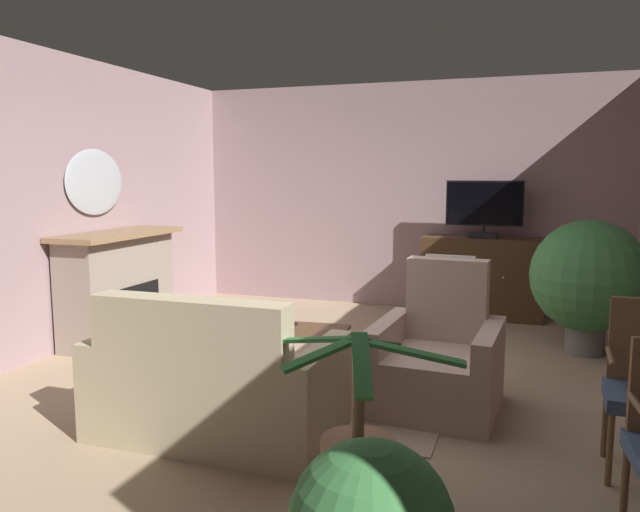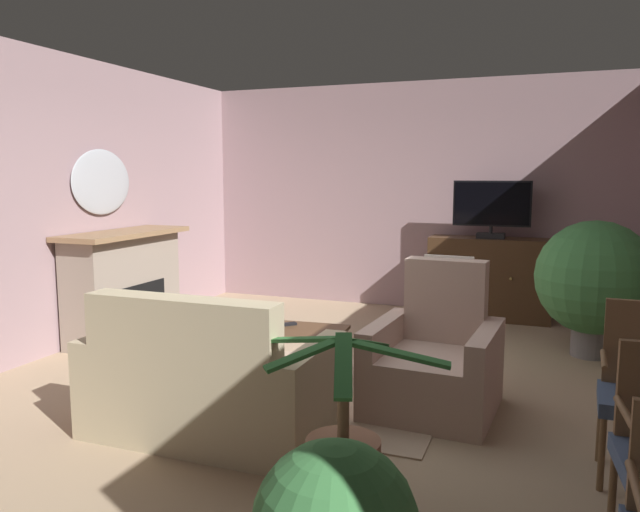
{
  "view_description": "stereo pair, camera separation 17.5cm",
  "coord_description": "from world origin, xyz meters",
  "px_view_note": "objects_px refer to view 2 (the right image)",
  "views": [
    {
      "loc": [
        1.5,
        -4.39,
        1.68
      ],
      "look_at": [
        -0.15,
        0.44,
        1.0
      ],
      "focal_mm": 34.37,
      "sensor_mm": 36.0,
      "label": 1
    },
    {
      "loc": [
        1.66,
        -4.33,
        1.68
      ],
      "look_at": [
        -0.15,
        0.44,
        1.0
      ],
      "focal_mm": 34.37,
      "sensor_mm": 36.0,
      "label": 2
    }
  ],
  "objects_px": {
    "tv_cabinet": "(489,280)",
    "potted_plant_on_hearth_side": "(594,279)",
    "cat": "(249,338)",
    "armchair_by_fireplace": "(435,364)",
    "potted_plant_small_fern_corner": "(343,465)",
    "television": "(492,208)",
    "coffee_table": "(281,334)",
    "sofa_floral": "(207,386)",
    "tv_remote": "(287,324)",
    "wall_mirror_oval": "(102,182)",
    "fireplace": "(126,287)"
  },
  "relations": [
    {
      "from": "television",
      "to": "sofa_floral",
      "type": "xyz_separation_m",
      "value": [
        -1.38,
        -3.95,
        -0.98
      ]
    },
    {
      "from": "fireplace",
      "to": "potted_plant_small_fern_corner",
      "type": "height_order",
      "value": "fireplace"
    },
    {
      "from": "coffee_table",
      "to": "potted_plant_small_fern_corner",
      "type": "distance_m",
      "value": 2.02
    },
    {
      "from": "coffee_table",
      "to": "potted_plant_on_hearth_side",
      "type": "relative_size",
      "value": 0.85
    },
    {
      "from": "wall_mirror_oval",
      "to": "tv_cabinet",
      "type": "relative_size",
      "value": 0.62
    },
    {
      "from": "potted_plant_small_fern_corner",
      "to": "cat",
      "type": "bearing_deg",
      "value": 126.42
    },
    {
      "from": "tv_remote",
      "to": "potted_plant_on_hearth_side",
      "type": "distance_m",
      "value": 2.88
    },
    {
      "from": "fireplace",
      "to": "coffee_table",
      "type": "height_order",
      "value": "fireplace"
    },
    {
      "from": "sofa_floral",
      "to": "armchair_by_fireplace",
      "type": "bearing_deg",
      "value": 37.1
    },
    {
      "from": "cat",
      "to": "tv_cabinet",
      "type": "bearing_deg",
      "value": 45.25
    },
    {
      "from": "coffee_table",
      "to": "sofa_floral",
      "type": "distance_m",
      "value": 1.15
    },
    {
      "from": "cat",
      "to": "fireplace",
      "type": "bearing_deg",
      "value": -174.61
    },
    {
      "from": "fireplace",
      "to": "sofa_floral",
      "type": "height_order",
      "value": "fireplace"
    },
    {
      "from": "wall_mirror_oval",
      "to": "coffee_table",
      "type": "distance_m",
      "value": 2.67
    },
    {
      "from": "sofa_floral",
      "to": "potted_plant_small_fern_corner",
      "type": "distance_m",
      "value": 1.24
    },
    {
      "from": "television",
      "to": "cat",
      "type": "bearing_deg",
      "value": -135.49
    },
    {
      "from": "cat",
      "to": "tv_remote",
      "type": "bearing_deg",
      "value": -43.46
    },
    {
      "from": "tv_remote",
      "to": "cat",
      "type": "bearing_deg",
      "value": -89.06
    },
    {
      "from": "coffee_table",
      "to": "sofa_floral",
      "type": "height_order",
      "value": "sofa_floral"
    },
    {
      "from": "tv_remote",
      "to": "sofa_floral",
      "type": "relative_size",
      "value": 0.11
    },
    {
      "from": "coffee_table",
      "to": "armchair_by_fireplace",
      "type": "distance_m",
      "value": 1.3
    },
    {
      "from": "fireplace",
      "to": "tv_cabinet",
      "type": "height_order",
      "value": "fireplace"
    },
    {
      "from": "television",
      "to": "armchair_by_fireplace",
      "type": "xyz_separation_m",
      "value": [
        -0.09,
        -2.97,
        -0.98
      ]
    },
    {
      "from": "fireplace",
      "to": "potted_plant_on_hearth_side",
      "type": "bearing_deg",
      "value": 12.71
    },
    {
      "from": "potted_plant_on_hearth_side",
      "to": "cat",
      "type": "bearing_deg",
      "value": -164.26
    },
    {
      "from": "tv_cabinet",
      "to": "sofa_floral",
      "type": "distance_m",
      "value": 4.24
    },
    {
      "from": "armchair_by_fireplace",
      "to": "potted_plant_small_fern_corner",
      "type": "distance_m",
      "value": 1.53
    },
    {
      "from": "fireplace",
      "to": "tv_remote",
      "type": "relative_size",
      "value": 9.13
    },
    {
      "from": "television",
      "to": "coffee_table",
      "type": "xyz_separation_m",
      "value": [
        -1.38,
        -2.8,
        -0.92
      ]
    },
    {
      "from": "fireplace",
      "to": "cat",
      "type": "distance_m",
      "value": 1.41
    },
    {
      "from": "tv_remote",
      "to": "sofa_floral",
      "type": "bearing_deg",
      "value": 43.8
    },
    {
      "from": "wall_mirror_oval",
      "to": "armchair_by_fireplace",
      "type": "bearing_deg",
      "value": -12.63
    },
    {
      "from": "cat",
      "to": "wall_mirror_oval",
      "type": "bearing_deg",
      "value": -175.46
    },
    {
      "from": "wall_mirror_oval",
      "to": "potted_plant_small_fern_corner",
      "type": "bearing_deg",
      "value": -34.36
    },
    {
      "from": "armchair_by_fireplace",
      "to": "potted_plant_on_hearth_side",
      "type": "height_order",
      "value": "potted_plant_on_hearth_side"
    },
    {
      "from": "coffee_table",
      "to": "tv_remote",
      "type": "bearing_deg",
      "value": 84.6
    },
    {
      "from": "coffee_table",
      "to": "potted_plant_small_fern_corner",
      "type": "xyz_separation_m",
      "value": [
        1.1,
        -1.69,
        -0.15
      ]
    },
    {
      "from": "potted_plant_on_hearth_side",
      "to": "potted_plant_small_fern_corner",
      "type": "bearing_deg",
      "value": -111.62
    },
    {
      "from": "television",
      "to": "tv_remote",
      "type": "bearing_deg",
      "value": -116.81
    },
    {
      "from": "fireplace",
      "to": "sofa_floral",
      "type": "bearing_deg",
      "value": -41.2
    },
    {
      "from": "cat",
      "to": "armchair_by_fireplace",
      "type": "bearing_deg",
      "value": -25.0
    },
    {
      "from": "tv_cabinet",
      "to": "potted_plant_on_hearth_side",
      "type": "relative_size",
      "value": 1.1
    },
    {
      "from": "tv_cabinet",
      "to": "wall_mirror_oval",
      "type": "bearing_deg",
      "value": -148.77
    },
    {
      "from": "armchair_by_fireplace",
      "to": "cat",
      "type": "xyz_separation_m",
      "value": [
        -1.99,
        0.93,
        -0.24
      ]
    },
    {
      "from": "television",
      "to": "cat",
      "type": "xyz_separation_m",
      "value": [
        -2.08,
        -2.04,
        -1.22
      ]
    },
    {
      "from": "armchair_by_fireplace",
      "to": "cat",
      "type": "height_order",
      "value": "armchair_by_fireplace"
    },
    {
      "from": "fireplace",
      "to": "tv_cabinet",
      "type": "bearing_deg",
      "value": 33.05
    },
    {
      "from": "coffee_table",
      "to": "sofa_floral",
      "type": "relative_size",
      "value": 0.7
    },
    {
      "from": "television",
      "to": "armchair_by_fireplace",
      "type": "height_order",
      "value": "television"
    },
    {
      "from": "fireplace",
      "to": "tv_cabinet",
      "type": "distance_m",
      "value": 4.08
    }
  ]
}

